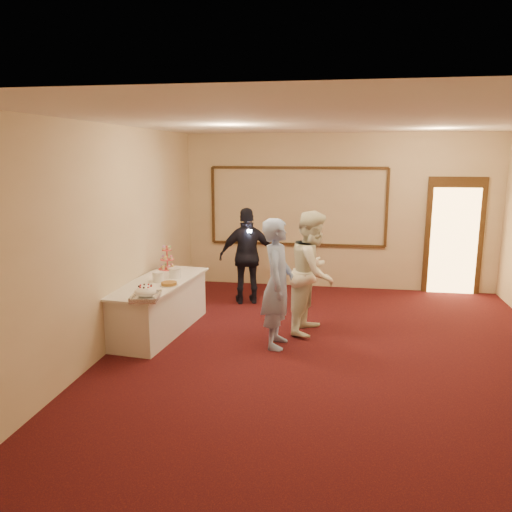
{
  "coord_description": "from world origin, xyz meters",
  "views": [
    {
      "loc": [
        -0.0,
        -6.27,
        2.62
      ],
      "look_at": [
        -1.17,
        0.76,
        1.15
      ],
      "focal_mm": 35.0,
      "sensor_mm": 36.0,
      "label": 1
    }
  ],
  "objects": [
    {
      "name": "floor",
      "position": [
        0.0,
        0.0,
        0.0
      ],
      "size": [
        7.0,
        7.0,
        0.0
      ],
      "primitive_type": "plane",
      "color": "black",
      "rests_on": "ground"
    },
    {
      "name": "room_walls",
      "position": [
        0.0,
        0.0,
        2.03
      ],
      "size": [
        6.04,
        7.04,
        3.02
      ],
      "color": "beige",
      "rests_on": "floor"
    },
    {
      "name": "wall_molding",
      "position": [
        -0.8,
        3.47,
        1.6
      ],
      "size": [
        3.45,
        0.04,
        1.55
      ],
      "color": "#392511",
      "rests_on": "room_walls"
    },
    {
      "name": "doorway",
      "position": [
        2.15,
        3.45,
        1.08
      ],
      "size": [
        1.05,
        0.07,
        2.2
      ],
      "color": "#392511",
      "rests_on": "floor"
    },
    {
      "name": "buffet_table",
      "position": [
        -2.6,
        0.5,
        0.39
      ],
      "size": [
        1.02,
        2.16,
        0.77
      ],
      "color": "white",
      "rests_on": "floor"
    },
    {
      "name": "pavlova_tray",
      "position": [
        -2.43,
        -0.39,
        0.85
      ],
      "size": [
        0.41,
        0.51,
        0.18
      ],
      "color": "silver",
      "rests_on": "buffet_table"
    },
    {
      "name": "cupcake_stand",
      "position": [
        -2.72,
        1.29,
        0.92
      ],
      "size": [
        0.29,
        0.29,
        0.43
      ],
      "color": "#CD4041",
      "rests_on": "buffet_table"
    },
    {
      "name": "plate_stack_a",
      "position": [
        -2.58,
        0.49,
        0.84
      ],
      "size": [
        0.18,
        0.18,
        0.15
      ],
      "color": "white",
      "rests_on": "buffet_table"
    },
    {
      "name": "plate_stack_b",
      "position": [
        -2.42,
        0.76,
        0.85
      ],
      "size": [
        0.18,
        0.18,
        0.15
      ],
      "color": "white",
      "rests_on": "buffet_table"
    },
    {
      "name": "tart",
      "position": [
        -2.35,
        0.3,
        0.8
      ],
      "size": [
        0.26,
        0.26,
        0.05
      ],
      "color": "white",
      "rests_on": "buffet_table"
    },
    {
      "name": "man",
      "position": [
        -0.79,
        0.23,
        0.89
      ],
      "size": [
        0.44,
        0.66,
        1.78
      ],
      "primitive_type": "imported",
      "rotation": [
        0.0,
        0.0,
        1.54
      ],
      "color": "#90ACE9",
      "rests_on": "floor"
    },
    {
      "name": "woman",
      "position": [
        -0.35,
        0.9,
        0.91
      ],
      "size": [
        0.87,
        1.01,
        1.81
      ],
      "primitive_type": "imported",
      "rotation": [
        0.0,
        0.0,
        1.34
      ],
      "color": "white",
      "rests_on": "floor"
    },
    {
      "name": "guest",
      "position": [
        -1.55,
        2.16,
        0.85
      ],
      "size": [
        1.07,
        0.68,
        1.7
      ],
      "primitive_type": "imported",
      "rotation": [
        0.0,
        0.0,
        3.43
      ],
      "color": "black",
      "rests_on": "floor"
    },
    {
      "name": "camera_flash",
      "position": [
        -1.49,
        1.99,
        1.32
      ],
      "size": [
        0.07,
        0.05,
        0.05
      ],
      "primitive_type": "cube",
      "rotation": [
        0.0,
        0.0,
        -0.13
      ],
      "color": "white",
      "rests_on": "guest"
    }
  ]
}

